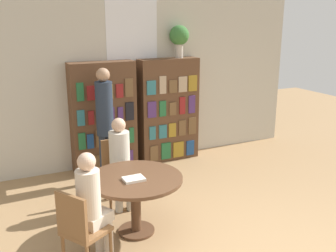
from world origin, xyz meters
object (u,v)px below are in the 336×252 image
object	(u,v)px
chair_near_camera	(80,227)
seated_reader_right	(92,202)
bookshelf_left	(104,117)
reading_table	(135,187)
bookshelf_right	(168,110)
seated_reader_left	(120,158)
chair_left_side	(118,168)
flower_vase	(179,37)
librarian_standing	(105,114)

from	to	relation	value
chair_near_camera	seated_reader_right	world-z (taller)	seated_reader_right
bookshelf_left	seated_reader_right	distance (m)	2.67
reading_table	bookshelf_right	bearing A→B (deg)	55.91
reading_table	seated_reader_left	distance (m)	0.73
chair_left_side	seated_reader_left	size ratio (longest dim) A/B	0.71
bookshelf_right	flower_vase	world-z (taller)	flower_vase
bookshelf_right	flower_vase	xyz separation A→B (m)	(0.21, 0.00, 1.27)
seated_reader_right	bookshelf_left	bearing A→B (deg)	129.77
seated_reader_left	seated_reader_right	xyz separation A→B (m)	(-0.67, -1.08, -0.01)
chair_left_side	seated_reader_right	distance (m)	1.45
seated_reader_left	librarian_standing	size ratio (longest dim) A/B	0.69
bookshelf_left	seated_reader_left	world-z (taller)	bookshelf_left
seated_reader_left	bookshelf_right	bearing A→B (deg)	-129.32
chair_near_camera	librarian_standing	distance (m)	2.37
bookshelf_right	chair_near_camera	size ratio (longest dim) A/B	2.06
bookshelf_right	seated_reader_right	xyz separation A→B (m)	(-2.06, -2.52, -0.21)
reading_table	bookshelf_left	bearing A→B (deg)	83.07
chair_near_camera	seated_reader_left	xyz separation A→B (m)	(0.83, 1.18, 0.22)
bookshelf_left	chair_left_side	bearing A→B (deg)	-98.38
bookshelf_right	seated_reader_left	bearing A→B (deg)	-134.20
chair_near_camera	seated_reader_right	xyz separation A→B (m)	(0.16, 0.09, 0.21)
bookshelf_left	flower_vase	world-z (taller)	flower_vase
bookshelf_right	seated_reader_right	bearing A→B (deg)	-129.36
flower_vase	chair_left_side	world-z (taller)	flower_vase
chair_near_camera	librarian_standing	xyz separation A→B (m)	(0.91, 2.11, 0.59)
flower_vase	seated_reader_right	xyz separation A→B (m)	(-2.27, -2.52, -1.48)
bookshelf_right	seated_reader_right	size ratio (longest dim) A/B	1.47
chair_near_camera	bookshelf_left	bearing A→B (deg)	127.39
seated_reader_left	librarian_standing	world-z (taller)	librarian_standing
bookshelf_right	reading_table	xyz separation A→B (m)	(-1.45, -2.15, -0.32)
bookshelf_left	flower_vase	size ratio (longest dim) A/B	3.28
reading_table	seated_reader_right	size ratio (longest dim) A/B	0.90
seated_reader_right	flower_vase	bearing A→B (deg)	106.88
chair_near_camera	seated_reader_right	distance (m)	0.28
seated_reader_left	flower_vase	bearing A→B (deg)	-133.17
bookshelf_right	chair_near_camera	distance (m)	3.45
bookshelf_right	flower_vase	bearing A→B (deg)	1.32
seated_reader_left	seated_reader_right	bearing A→B (deg)	63.10
chair_near_camera	reading_table	bearing A→B (deg)	90.00
flower_vase	reading_table	size ratio (longest dim) A/B	0.50
flower_vase	chair_left_side	xyz separation A→B (m)	(-1.58, -1.26, -1.69)
bookshelf_right	chair_near_camera	xyz separation A→B (m)	(-2.22, -2.61, -0.42)
chair_left_side	seated_reader_left	xyz separation A→B (m)	(-0.02, -0.18, 0.22)
bookshelf_left	librarian_standing	bearing A→B (deg)	-103.73
bookshelf_left	chair_near_camera	bearing A→B (deg)	-111.49
chair_left_side	bookshelf_left	bearing A→B (deg)	-93.51
bookshelf_left	chair_near_camera	xyz separation A→B (m)	(-1.03, -2.61, -0.42)
librarian_standing	chair_near_camera	bearing A→B (deg)	-113.23
flower_vase	chair_left_side	distance (m)	2.64
reading_table	chair_left_side	bearing A→B (deg)	85.12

